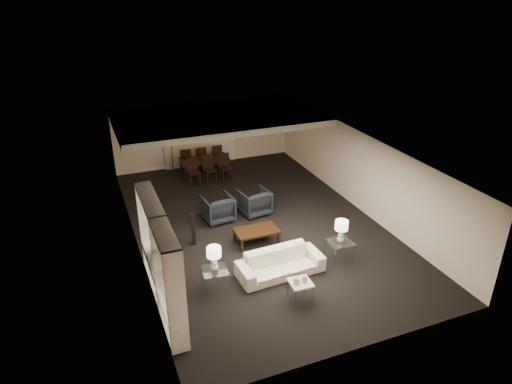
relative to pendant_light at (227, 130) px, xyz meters
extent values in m
plane|color=black|center=(-0.30, -3.50, -1.92)|extent=(11.00, 11.00, 0.00)
cube|color=silver|center=(-0.30, -3.50, 0.58)|extent=(7.00, 11.00, 0.02)
cube|color=beige|center=(-0.30, 2.00, -0.67)|extent=(7.00, 0.02, 2.50)
cube|color=beige|center=(-0.30, -9.00, -0.67)|extent=(7.00, 0.02, 2.50)
cube|color=beige|center=(-3.80, -3.50, -0.67)|extent=(0.02, 11.00, 2.50)
cube|color=beige|center=(3.20, -3.50, -0.67)|extent=(0.02, 11.00, 2.50)
cube|color=silver|center=(-0.30, 0.00, 0.48)|extent=(7.00, 4.00, 0.20)
cube|color=beige|center=(-1.20, 1.92, -0.72)|extent=(1.50, 0.12, 2.40)
cube|color=silver|center=(0.40, 1.97, -0.87)|extent=(0.90, 0.05, 2.10)
cube|color=#142D38|center=(1.80, 1.96, -0.37)|extent=(0.95, 0.04, 0.65)
cylinder|color=#D8591E|center=(0.00, 0.00, 0.00)|extent=(0.52, 0.52, 0.24)
imported|color=beige|center=(-0.67, -6.08, -1.60)|extent=(2.22, 0.96, 0.64)
imported|color=black|center=(-1.27, -2.78, -1.52)|extent=(0.95, 0.97, 0.81)
imported|color=black|center=(-0.07, -2.78, -1.52)|extent=(0.98, 1.00, 0.81)
sphere|color=#E9D47B|center=(-0.77, -7.18, -1.34)|extent=(0.16, 0.16, 0.16)
sphere|color=tan|center=(-0.57, -7.18, -1.35)|extent=(0.14, 0.14, 0.14)
imported|color=black|center=(-3.58, -5.47, -0.88)|extent=(1.01, 0.13, 0.58)
imported|color=#223197|center=(-3.61, -7.31, -0.77)|extent=(0.17, 0.17, 0.18)
imported|color=gold|center=(-3.61, -6.46, -0.27)|extent=(0.16, 0.16, 0.17)
cube|color=black|center=(-2.32, -3.88, -1.44)|extent=(0.11, 0.11, 0.97)
imported|color=black|center=(-0.65, 0.81, -1.60)|extent=(1.86, 1.08, 0.64)
camera|label=1|loc=(-4.77, -14.72, 4.83)|focal=32.00mm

